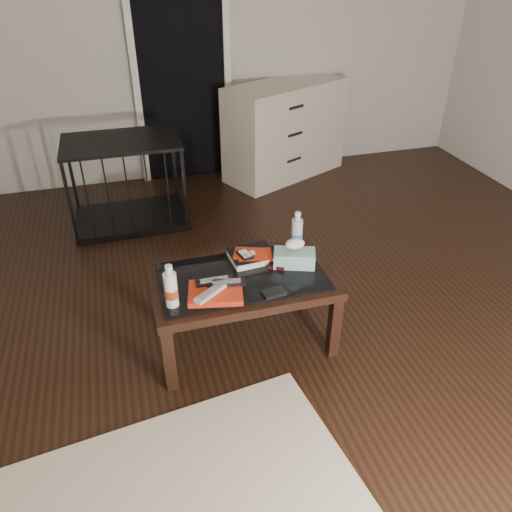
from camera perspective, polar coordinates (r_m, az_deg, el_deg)
The scene contains 18 objects.
ground at distance 3.21m, azimuth 7.00°, elevation -6.91°, with size 5.00×5.00×0.00m, color black.
room_shell at distance 2.52m, azimuth 9.61°, elevation 22.84°, with size 5.00×5.00×5.00m.
doorway at distance 4.87m, azimuth -8.51°, elevation 20.32°, with size 0.90×0.08×2.07m.
coffee_table at distance 2.78m, azimuth -1.58°, elevation -3.33°, with size 1.00×0.60×0.46m.
dresser at distance 5.01m, azimuth 3.32°, elevation 14.13°, with size 1.30×0.96×0.90m.
pet_crate at distance 4.27m, azimuth -14.35°, elevation 6.59°, with size 0.91×0.61×0.71m.
magazines at distance 2.60m, azimuth -4.64°, elevation -4.20°, with size 0.28×0.21×0.03m, color red.
remote_silver at distance 2.56m, azimuth -5.25°, elevation -4.19°, with size 0.20×0.05×0.02m, color #B7B7BC.
remote_black_front at distance 2.63m, azimuth -3.40°, elevation -3.03°, with size 0.20×0.05×0.02m, color black.
remote_black_back at distance 2.64m, azimuth -4.79°, elevation -2.83°, with size 0.20×0.05×0.02m, color black.
textbook at distance 2.87m, azimuth -0.50°, elevation 0.01°, with size 0.25×0.20×0.05m, color black.
dvd_mailers at distance 2.84m, azimuth -0.62°, elevation 0.31°, with size 0.19×0.14×0.01m, color red.
ipod at distance 2.81m, azimuth -1.26°, elevation 0.18°, with size 0.06×0.10×0.02m, color black.
flip_phone at distance 2.80m, azimuth 2.41°, elevation -1.17°, with size 0.09×0.05×0.02m, color black.
wallet at distance 2.60m, azimuth 2.05°, elevation -4.22°, with size 0.12×0.07×0.02m, color black.
water_bottle_left at distance 2.50m, azimuth -9.73°, elevation -3.37°, with size 0.07×0.07×0.24m, color silver.
water_bottle_right at distance 2.94m, azimuth 4.71°, elevation 2.92°, with size 0.07×0.07×0.24m, color #B8BEC4.
tissue_box at distance 2.82m, azimuth 4.40°, elevation -0.24°, with size 0.23×0.12×0.09m, color #226D7D.
Camera 1 is at (-1.05, -2.26, 2.03)m, focal length 35.00 mm.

